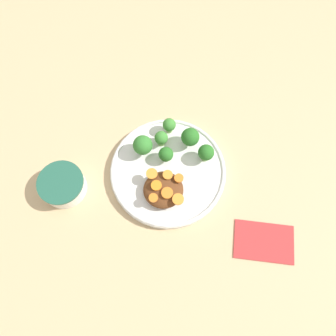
{
  "coord_description": "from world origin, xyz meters",
  "views": [
    {
      "loc": [
        0.01,
        -0.28,
        0.76
      ],
      "look_at": [
        0.0,
        0.0,
        0.03
      ],
      "focal_mm": 35.0,
      "sensor_mm": 36.0,
      "label": 1
    }
  ],
  "objects": [
    {
      "name": "carrot_slice_4",
      "position": [
        -0.0,
        -0.07,
        0.06
      ],
      "size": [
        0.03,
        0.03,
        0.01
      ],
      "primitive_type": "cylinder",
      "color": "orange",
      "rests_on": "stew_mound"
    },
    {
      "name": "broccoli_floret_5",
      "position": [
        -0.02,
        0.07,
        0.05
      ],
      "size": [
        0.03,
        0.03,
        0.05
      ],
      "color": "#759E51",
      "rests_on": "plate"
    },
    {
      "name": "napkin",
      "position": [
        0.22,
        -0.16,
        0.0
      ],
      "size": [
        0.14,
        0.1,
        0.01
      ],
      "rotation": [
        0.0,
        0.0,
        -0.09
      ],
      "color": "#B73333",
      "rests_on": "ground_plane"
    },
    {
      "name": "carrot_slice_5",
      "position": [
        0.03,
        -0.03,
        0.06
      ],
      "size": [
        0.02,
        0.02,
        0.01
      ],
      "primitive_type": "cylinder",
      "color": "orange",
      "rests_on": "stew_mound"
    },
    {
      "name": "carrot_slice_1",
      "position": [
        -0.0,
        -0.03,
        0.06
      ],
      "size": [
        0.02,
        0.02,
        0.0
      ],
      "primitive_type": "cylinder",
      "color": "orange",
      "rests_on": "stew_mound"
    },
    {
      "name": "carrot_slice_2",
      "position": [
        -0.03,
        -0.08,
        0.06
      ],
      "size": [
        0.02,
        0.02,
        0.01
      ],
      "primitive_type": "cylinder",
      "color": "orange",
      "rests_on": "stew_mound"
    },
    {
      "name": "broccoli_floret_2",
      "position": [
        -0.01,
        0.03,
        0.05
      ],
      "size": [
        0.04,
        0.04,
        0.05
      ],
      "color": "#7FA85B",
      "rests_on": "plate"
    },
    {
      "name": "carrot_slice_3",
      "position": [
        0.02,
        -0.08,
        0.06
      ],
      "size": [
        0.03,
        0.03,
        0.01
      ],
      "primitive_type": "cylinder",
      "color": "orange",
      "rests_on": "stew_mound"
    },
    {
      "name": "carrot_slice_0",
      "position": [
        -0.02,
        -0.05,
        0.06
      ],
      "size": [
        0.02,
        0.02,
        0.0
      ],
      "primitive_type": "cylinder",
      "color": "orange",
      "rests_on": "stew_mound"
    },
    {
      "name": "broccoli_floret_4",
      "position": [
        0.09,
        0.03,
        0.05
      ],
      "size": [
        0.04,
        0.04,
        0.05
      ],
      "color": "#7FA85B",
      "rests_on": "plate"
    },
    {
      "name": "broccoli_floret_1",
      "position": [
        0.05,
        0.07,
        0.05
      ],
      "size": [
        0.04,
        0.04,
        0.06
      ],
      "color": "#7FA85B",
      "rests_on": "plate"
    },
    {
      "name": "plate",
      "position": [
        0.0,
        0.0,
        0.01
      ],
      "size": [
        0.28,
        0.28,
        0.02
      ],
      "color": "silver",
      "rests_on": "ground_plane"
    },
    {
      "name": "ground_plane",
      "position": [
        0.0,
        0.0,
        0.0
      ],
      "size": [
        4.0,
        4.0,
        0.0
      ],
      "primitive_type": "plane",
      "color": "tan"
    },
    {
      "name": "broccoli_floret_0",
      "position": [
        -0.0,
        0.11,
        0.05
      ],
      "size": [
        0.03,
        0.03,
        0.05
      ],
      "color": "#759E51",
      "rests_on": "plate"
    },
    {
      "name": "dip_bowl",
      "position": [
        -0.25,
        -0.05,
        0.03
      ],
      "size": [
        0.11,
        0.11,
        0.05
      ],
      "color": "white",
      "rests_on": "ground_plane"
    },
    {
      "name": "broccoli_floret_3",
      "position": [
        -0.06,
        0.05,
        0.06
      ],
      "size": [
        0.05,
        0.05,
        0.06
      ],
      "color": "#759E51",
      "rests_on": "plate"
    },
    {
      "name": "carrot_slice_6",
      "position": [
        -0.04,
        -0.02,
        0.06
      ],
      "size": [
        0.03,
        0.03,
        0.0
      ],
      "primitive_type": "cylinder",
      "color": "orange",
      "rests_on": "stew_mound"
    },
    {
      "name": "stew_mound",
      "position": [
        -0.01,
        -0.05,
        0.04
      ],
      "size": [
        0.09,
        0.09,
        0.04
      ],
      "primitive_type": "ellipsoid",
      "color": "#5B3319",
      "rests_on": "plate"
    }
  ]
}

